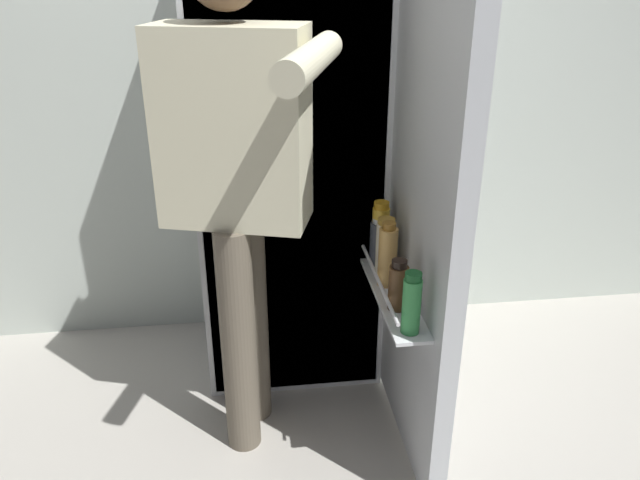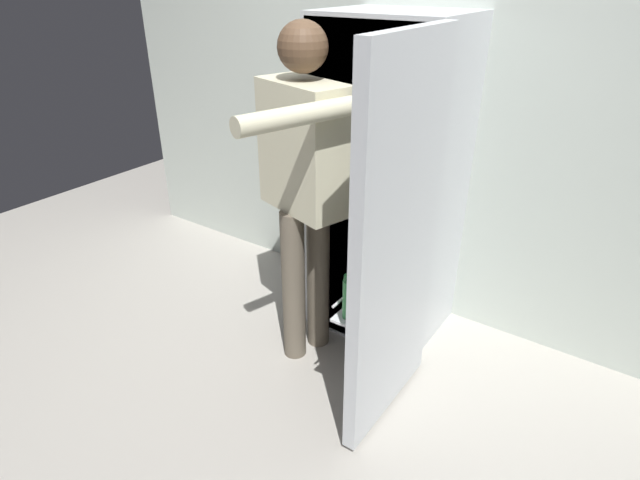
% 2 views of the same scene
% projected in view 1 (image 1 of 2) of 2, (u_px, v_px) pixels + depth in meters
% --- Properties ---
extents(ground_plane, '(6.88, 6.88, 0.00)m').
position_uv_depth(ground_plane, '(303.00, 431.00, 2.31)').
color(ground_plane, '#B7B2A8').
extents(kitchen_wall, '(4.40, 0.10, 2.51)m').
position_uv_depth(kitchen_wall, '(279.00, 53.00, 2.57)').
color(kitchen_wall, beige).
rests_on(kitchen_wall, ground_plane).
extents(refrigerator, '(0.76, 1.25, 1.72)m').
position_uv_depth(refrigerator, '(298.00, 174.00, 2.38)').
color(refrigerator, silver).
rests_on(refrigerator, ground_plane).
extents(person, '(0.57, 0.84, 1.70)m').
position_uv_depth(person, '(238.00, 166.00, 1.91)').
color(person, '#665B4C').
rests_on(person, ground_plane).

